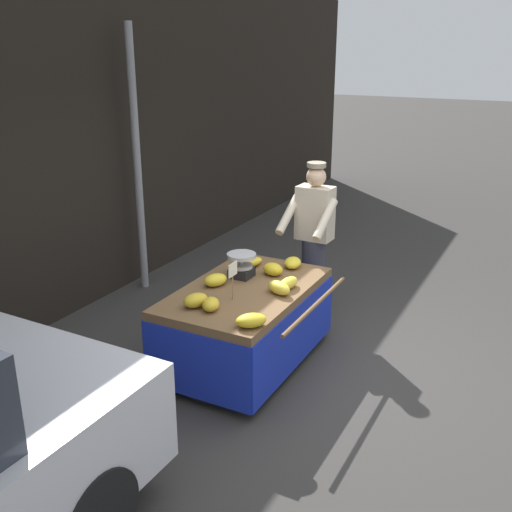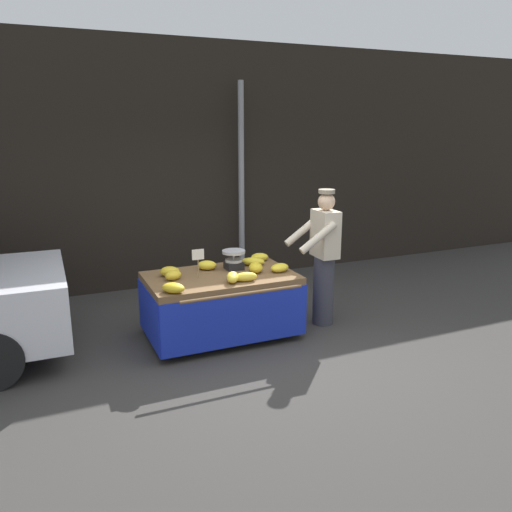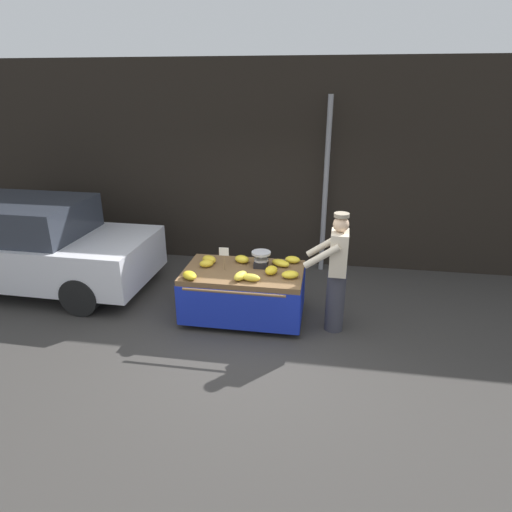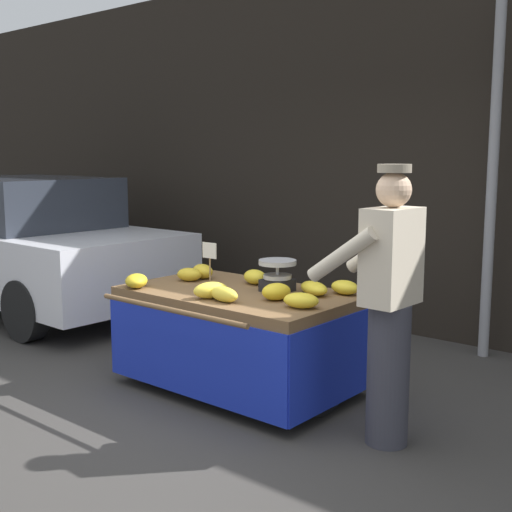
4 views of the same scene
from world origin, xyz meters
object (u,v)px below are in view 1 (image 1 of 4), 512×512
object	(u,v)px
banana_bunch_3	(216,280)
banana_bunch_8	(251,320)
street_pole	(137,163)
banana_bunch_2	(273,269)
banana_bunch_9	(211,304)
banana_cart	(246,309)
banana_bunch_7	(288,283)
weighing_scale	(242,265)
banana_bunch_5	(243,255)
banana_bunch_4	(279,288)
banana_bunch_0	(196,300)
price_sign	(233,273)
banana_bunch_6	(293,263)
banana_bunch_1	(249,262)
vendor_person	(314,240)

from	to	relation	value
banana_bunch_3	banana_bunch_8	world-z (taller)	banana_bunch_3
street_pole	banana_bunch_2	xyz separation A→B (m)	(-0.68, -2.11, -0.73)
banana_bunch_3	banana_bunch_9	distance (m)	0.54
banana_cart	banana_bunch_2	bearing A→B (deg)	-10.64
banana_bunch_7	banana_bunch_9	bearing A→B (deg)	152.53
weighing_scale	banana_bunch_5	bearing A→B (deg)	26.97
weighing_scale	banana_bunch_3	bearing A→B (deg)	160.80
banana_bunch_4	banana_bunch_2	bearing A→B (deg)	32.76
banana_cart	banana_bunch_4	distance (m)	0.42
banana_bunch_3	banana_bunch_7	distance (m)	0.67
weighing_scale	banana_bunch_0	size ratio (longest dim) A/B	1.24
banana_bunch_3	banana_bunch_7	world-z (taller)	banana_bunch_3
banana_bunch_0	banana_bunch_9	bearing A→B (deg)	-90.21
price_sign	banana_bunch_4	distance (m)	0.47
banana_bunch_6	banana_bunch_2	bearing A→B (deg)	162.90
banana_bunch_4	banana_bunch_5	distance (m)	0.97
banana_bunch_3	street_pole	bearing A→B (deg)	56.43
banana_bunch_2	banana_bunch_1	bearing A→B (deg)	72.90
banana_bunch_5	banana_bunch_7	size ratio (longest dim) A/B	0.86
price_sign	banana_bunch_9	distance (m)	0.35
street_pole	banana_bunch_8	distance (m)	3.11
banana_bunch_5	banana_bunch_9	bearing A→B (deg)	-163.51
banana_bunch_2	banana_bunch_9	bearing A→B (deg)	173.79
banana_bunch_4	banana_bunch_5	xyz separation A→B (m)	(0.65, 0.72, -0.01)
weighing_scale	banana_bunch_5	size ratio (longest dim) A/B	1.24
banana_bunch_6	banana_bunch_9	size ratio (longest dim) A/B	1.18
street_pole	banana_bunch_9	world-z (taller)	street_pole
price_sign	banana_bunch_3	xyz separation A→B (m)	(0.20, 0.30, -0.19)
street_pole	banana_bunch_9	size ratio (longest dim) A/B	15.35
banana_bunch_3	banana_bunch_5	world-z (taller)	banana_bunch_3
banana_bunch_2	banana_bunch_3	xyz separation A→B (m)	(-0.49, 0.35, -0.00)
banana_bunch_4	banana_bunch_0	bearing A→B (deg)	138.80
weighing_scale	banana_bunch_0	world-z (taller)	weighing_scale
banana_bunch_0	vendor_person	bearing A→B (deg)	-9.31
banana_bunch_1	price_sign	bearing A→B (deg)	-161.42
banana_bunch_0	banana_bunch_7	world-z (taller)	banana_bunch_0
banana_bunch_0	banana_bunch_6	world-z (taller)	banana_bunch_0
street_pole	price_sign	bearing A→B (deg)	-123.61
banana_bunch_6	banana_bunch_8	bearing A→B (deg)	-169.36
banana_cart	banana_bunch_5	bearing A→B (deg)	30.15
banana_cart	banana_bunch_0	distance (m)	0.64
banana_bunch_8	banana_bunch_9	world-z (taller)	same
price_sign	banana_bunch_8	bearing A→B (deg)	-135.42
banana_bunch_2	vendor_person	xyz separation A→B (m)	(0.90, -0.05, 0.05)
banana_bunch_2	banana_bunch_5	world-z (taller)	banana_bunch_2
banana_bunch_0	banana_bunch_4	distance (m)	0.77
price_sign	banana_bunch_9	world-z (taller)	price_sign
price_sign	banana_bunch_6	bearing A→B (deg)	-8.00
banana_cart	banana_bunch_9	bearing A→B (deg)	177.14
banana_bunch_8	banana_bunch_3	bearing A→B (deg)	49.13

